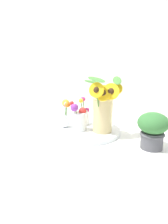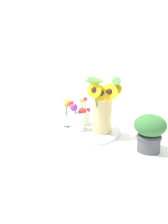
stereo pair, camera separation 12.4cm
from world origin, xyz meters
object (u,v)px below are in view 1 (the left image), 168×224
object	(u,v)px
potted_plant	(153,128)
vase_small_back	(83,115)
serving_tray	(84,130)
vase_small_center	(79,118)
vase_bulb_right	(66,114)
mason_jar_sunflowers	(103,110)

from	to	relation	value
potted_plant	vase_small_back	bearing A→B (deg)	162.91
serving_tray	vase_small_center	world-z (taller)	vase_small_center
serving_tray	vase_small_center	size ratio (longest dim) A/B	2.52
vase_small_back	potted_plant	size ratio (longest dim) A/B	0.95
serving_tray	vase_bulb_right	xyz separation A→B (m)	(-0.11, -0.02, 0.09)
serving_tray	vase_bulb_right	distance (m)	0.15
serving_tray	vase_small_back	bearing A→B (deg)	120.01
mason_jar_sunflowers	vase_small_center	distance (m)	0.14
vase_small_center	vase_bulb_right	size ratio (longest dim) A/B	1.01
mason_jar_sunflowers	potted_plant	distance (m)	0.28
vase_small_center	potted_plant	bearing A→B (deg)	-4.36
vase_bulb_right	vase_small_back	xyz separation A→B (m)	(0.07, 0.09, -0.02)
vase_small_center	vase_small_back	bearing A→B (deg)	104.81
mason_jar_sunflowers	vase_small_center	size ratio (longest dim) A/B	1.89
vase_bulb_right	potted_plant	bearing A→B (deg)	-5.23
mason_jar_sunflowers	vase_bulb_right	size ratio (longest dim) A/B	1.92
serving_tray	mason_jar_sunflowers	bearing A→B (deg)	-0.37
serving_tray	potted_plant	bearing A→B (deg)	-9.14
potted_plant	serving_tray	bearing A→B (deg)	170.86
mason_jar_sunflowers	potted_plant	bearing A→B (deg)	-12.74
vase_small_center	vase_bulb_right	world-z (taller)	vase_small_center
vase_small_center	serving_tray	bearing A→B (deg)	67.45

